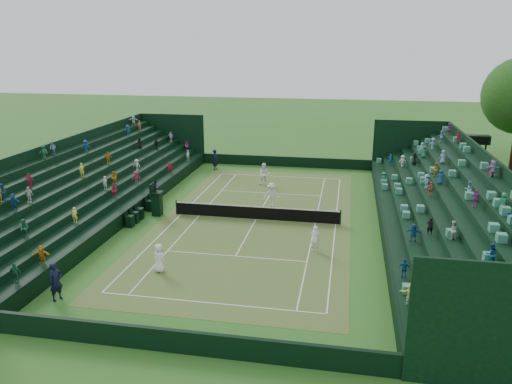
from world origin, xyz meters
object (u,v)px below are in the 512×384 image
(player_near_west, at_px, (159,258))
(player_far_west, at_px, (264,174))
(player_near_east, at_px, (315,239))
(player_far_east, at_px, (272,195))
(tennis_net, at_px, (256,212))
(umpire_chair, at_px, (157,200))

(player_near_west, distance_m, player_far_west, 18.04)
(player_near_east, bearing_deg, player_near_west, 28.27)
(player_near_west, bearing_deg, player_far_east, -88.37)
(player_near_east, height_order, player_far_east, player_far_east)
(tennis_net, xyz_separation_m, umpire_chair, (-7.10, -0.38, 0.57))
(umpire_chair, height_order, player_near_west, umpire_chair)
(player_far_west, distance_m, player_far_east, 5.82)
(player_near_east, relative_size, player_far_west, 0.81)
(tennis_net, relative_size, player_far_east, 6.42)
(umpire_chair, height_order, player_near_east, umpire_chair)
(player_near_west, xyz_separation_m, player_far_west, (2.65, 17.85, 0.18))
(tennis_net, distance_m, player_near_east, 6.52)
(umpire_chair, xyz_separation_m, player_far_west, (6.20, 9.13, -0.12))
(umpire_chair, bearing_deg, player_far_east, 24.44)
(umpire_chair, bearing_deg, player_near_west, -67.84)
(player_near_east, bearing_deg, tennis_net, -47.38)
(tennis_net, bearing_deg, umpire_chair, -176.91)
(player_near_west, bearing_deg, player_near_east, -131.17)
(tennis_net, bearing_deg, player_near_east, -47.21)
(player_far_west, bearing_deg, umpire_chair, -128.00)
(tennis_net, relative_size, player_far_west, 5.95)
(player_far_west, xyz_separation_m, player_far_east, (1.50, -5.63, -0.07))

